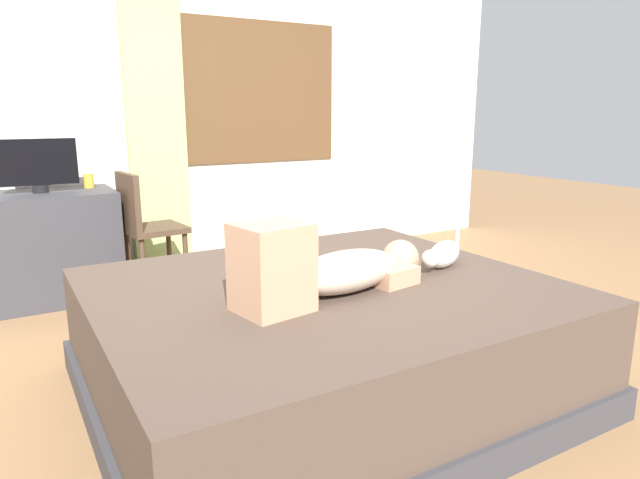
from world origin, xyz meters
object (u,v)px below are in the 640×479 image
(desk, at_px, (47,247))
(chair_by_desk, at_px, (144,223))
(bed, at_px, (323,339))
(person_lying, at_px, (328,269))
(tv_monitor, at_px, (38,165))
(cat, at_px, (443,254))
(cup, at_px, (89,181))

(desk, bearing_deg, chair_by_desk, -19.29)
(bed, relative_size, person_lying, 2.12)
(desk, bearing_deg, bed, -65.29)
(bed, bearing_deg, person_lying, -113.34)
(person_lying, bearing_deg, tv_monitor, 111.85)
(tv_monitor, bearing_deg, cat, -53.37)
(desk, bearing_deg, cat, -53.35)
(cat, height_order, tv_monitor, tv_monitor)
(chair_by_desk, bearing_deg, cat, -63.00)
(bed, relative_size, tv_monitor, 4.16)
(person_lying, height_order, cup, person_lying)
(desk, height_order, chair_by_desk, chair_by_desk)
(desk, xyz_separation_m, chair_by_desk, (0.61, -0.21, 0.14))
(bed, height_order, tv_monitor, tv_monitor)
(cat, bearing_deg, desk, 126.65)
(bed, distance_m, tv_monitor, 2.36)
(chair_by_desk, bearing_deg, bed, -79.57)
(chair_by_desk, bearing_deg, tv_monitor, 160.67)
(desk, distance_m, chair_by_desk, 0.66)
(tv_monitor, bearing_deg, chair_by_desk, -19.33)
(bed, distance_m, cat, 0.72)
(cup, bearing_deg, person_lying, -76.11)
(cat, distance_m, desk, 2.65)
(cat, xyz_separation_m, tv_monitor, (-1.58, 2.12, 0.34))
(bed, distance_m, desk, 2.26)
(bed, height_order, chair_by_desk, chair_by_desk)
(bed, xyz_separation_m, person_lying, (-0.06, -0.14, 0.38))
(tv_monitor, bearing_deg, person_lying, -68.15)
(desk, height_order, cup, cup)
(tv_monitor, relative_size, chair_by_desk, 0.56)
(tv_monitor, bearing_deg, cup, 16.67)
(cup, bearing_deg, cat, -60.32)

